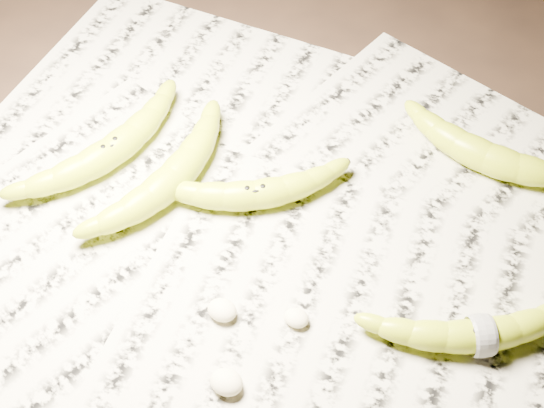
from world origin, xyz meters
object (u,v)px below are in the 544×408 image
at_px(banana_taped, 481,334).
at_px(banana_center, 255,193).
at_px(banana_left_b, 172,176).
at_px(banana_upper_a, 488,155).
at_px(banana_left_a, 110,150).

bearing_deg(banana_taped, banana_center, 135.22).
distance_m(banana_left_b, banana_center, 0.10).
bearing_deg(banana_center, banana_taped, -46.51).
distance_m(banana_center, banana_upper_a, 0.28).
bearing_deg(banana_left_b, banana_left_a, 97.15).
bearing_deg(banana_taped, banana_upper_a, 72.12).
distance_m(banana_left_a, banana_upper_a, 0.44).
relative_size(banana_left_a, banana_upper_a, 1.09).
distance_m(banana_center, banana_taped, 0.29).
xyz_separation_m(banana_left_a, banana_left_b, (0.09, -0.00, 0.00)).
xyz_separation_m(banana_left_a, banana_upper_a, (0.40, 0.19, 0.00)).
height_order(banana_left_b, banana_taped, banana_left_b).
height_order(banana_left_a, banana_upper_a, same).
height_order(banana_left_a, banana_left_b, banana_left_b).
bearing_deg(banana_center, banana_left_b, 158.68).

